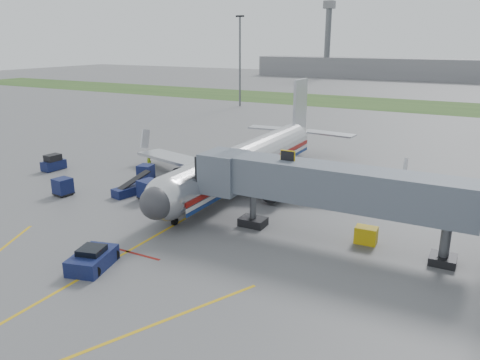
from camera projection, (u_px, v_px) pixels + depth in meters
The scene contains 16 objects.
ground at pixel (160, 233), 38.34m from camera, with size 400.00×400.00×0.00m, color #565659.
grass_strip at pixel (386, 104), 114.34m from camera, with size 300.00×25.00×0.01m, color #2D4C1E.
apron_markings at pixel (94, 271), 32.09m from camera, with size 21.52×50.00×0.01m.
airliner at pixel (246, 161), 50.46m from camera, with size 32.10×35.67×10.25m.
jet_bridge at pixel (334, 187), 35.47m from camera, with size 25.30×4.00×6.90m.
light_mast_left at pixel (240, 59), 107.87m from camera, with size 2.00×0.44×20.40m.
distant_terminal at pixel (403, 69), 185.25m from camera, with size 120.00×14.00×8.00m, color slate.
control_tower at pixel (328, 34), 190.71m from camera, with size 4.00×4.00×30.00m.
pushback_tug at pixel (92, 259), 32.35m from camera, with size 3.06×4.08×1.52m.
baggage_tug at pixel (53, 163), 56.56m from camera, with size 1.65×2.85×1.92m.
baggage_cart_a at pixel (146, 172), 52.58m from camera, with size 1.81×1.81×1.73m.
baggage_cart_b at pixel (149, 190), 46.14m from camera, with size 2.16×2.16×1.95m.
baggage_cart_c at pixel (63, 187), 47.40m from camera, with size 1.84×1.84×1.76m.
belt_loader at pixel (130, 190), 47.62m from camera, with size 2.16×4.41×2.08m.
ground_power_cart at pixel (366, 235), 36.25m from camera, with size 1.71×1.17×1.34m.
ramp_worker at pixel (149, 160), 58.46m from camera, with size 0.55×0.36×1.52m, color #BAE91B.
Camera 1 is at (22.47, -28.19, 15.24)m, focal length 35.00 mm.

